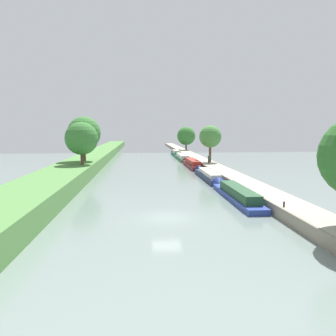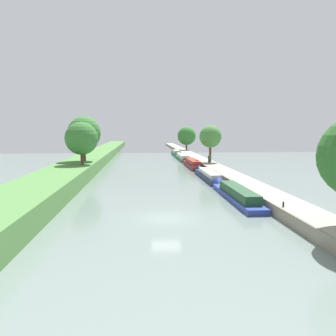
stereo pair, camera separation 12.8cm
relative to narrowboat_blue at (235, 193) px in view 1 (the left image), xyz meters
name	(u,v)px [view 1 (the left image)]	position (x,y,z in m)	size (l,w,h in m)	color
ground_plane	(167,218)	(-8.08, -7.44, -0.58)	(160.00, 160.00, 0.00)	slate
left_grassy_bank	(13,209)	(-20.82, -7.44, 0.46)	(6.33, 260.00, 2.08)	#518442
right_towpath	(293,209)	(3.13, -7.44, -0.08)	(3.26, 260.00, 1.00)	#A89E8E
stone_quay	(274,209)	(1.37, -7.44, -0.06)	(0.25, 260.00, 1.05)	gray
narrowboat_blue	(235,193)	(0.00, 0.00, 0.00)	(2.00, 15.43, 2.13)	#283D93
narrowboat_navy	(207,175)	(-0.06, 15.04, -0.03)	(1.84, 14.81, 1.83)	#141E42
narrowboat_maroon	(192,164)	(-0.02, 31.26, 0.07)	(1.98, 15.16, 2.15)	maroon
narrowboat_green	(182,157)	(0.01, 48.29, -0.01)	(2.15, 16.61, 2.16)	#1E6033
narrowboat_teal	(176,153)	(-0.01, 62.88, 0.01)	(1.93, 11.22, 2.09)	#195B60
tree_rightbank_midnear	(210,137)	(3.54, 30.55, 5.48)	(4.38, 4.38, 7.29)	brown
tree_rightbank_midfar	(186,136)	(4.20, 70.77, 4.85)	(5.77, 5.77, 7.33)	brown
tree_leftbank_downstream	(82,138)	(-19.31, 17.34, 5.54)	(5.07, 5.07, 6.59)	brown
tree_leftbank_upstream	(84,133)	(-19.84, 23.08, 6.29)	(5.62, 5.62, 7.61)	brown
person_walking	(209,159)	(2.74, 27.91, 1.29)	(0.34, 0.34, 1.66)	#282D42
mooring_bollard_near	(284,204)	(1.80, -8.49, 0.64)	(0.16, 0.16, 0.45)	black
mooring_bollard_far	(180,150)	(1.80, 68.22, 0.64)	(0.16, 0.16, 0.45)	black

